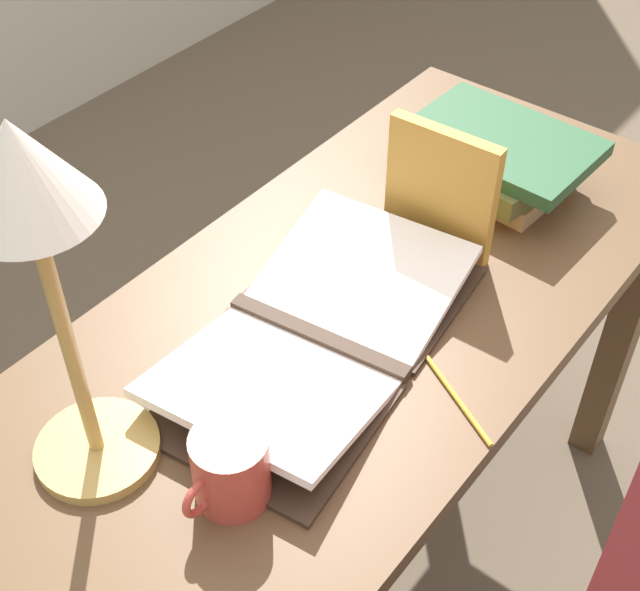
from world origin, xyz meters
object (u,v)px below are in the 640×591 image
Objects in this scene: open_book at (318,334)px; reading_lamp at (36,229)px; coffee_mug at (230,468)px; book_stack_tall at (499,158)px; pencil at (456,397)px; book_standing_upright at (441,191)px.

reading_lamp reaches higher than open_book.
book_stack_tall is at bearing 5.46° from coffee_mug.
coffee_mug is 0.32m from pencil.
book_stack_tall is 0.21m from book_standing_upright.
reading_lamp is at bearing 172.86° from book_stack_tall.
pencil is (-0.25, -0.19, -0.10)m from book_standing_upright.
reading_lamp reaches higher than book_standing_upright.
reading_lamp is 3.88× the size of coffee_mug.
coffee_mug is at bearing -175.78° from book_standing_upright.
open_book is at bearing 175.24° from book_standing_upright.
book_stack_tall is 1.45× the size of book_standing_upright.
reading_lamp is 0.36m from coffee_mug.
book_standing_upright is 0.66m from reading_lamp.
book_standing_upright reaches higher than coffee_mug.
book_stack_tall is 0.63× the size of reading_lamp.
book_stack_tall is 0.49m from pencil.
pencil is at bearing -40.63° from reading_lamp.
book_stack_tall is at bearing -7.14° from reading_lamp.
open_book is 1.15× the size of reading_lamp.
reading_lamp is at bearing 155.57° from open_book.
book_stack_tall is at bearing -7.85° from open_book.
coffee_mug reaches higher than open_book.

